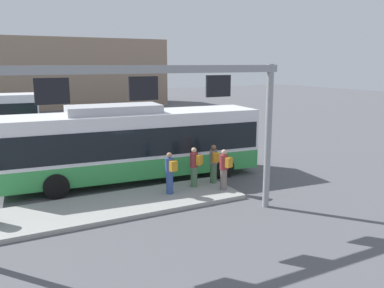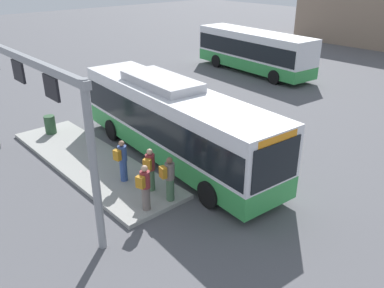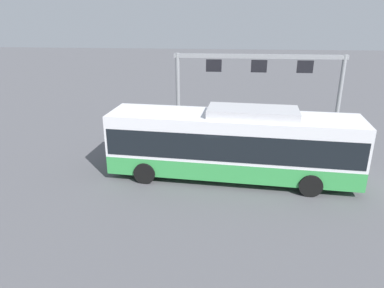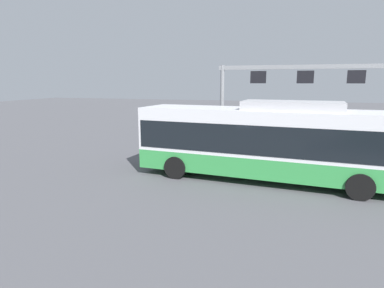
% 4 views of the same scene
% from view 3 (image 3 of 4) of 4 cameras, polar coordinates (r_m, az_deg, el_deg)
% --- Properties ---
extents(ground_plane, '(120.00, 120.00, 0.00)m').
position_cam_3_polar(ground_plane, '(17.35, 6.15, -5.33)').
color(ground_plane, '#56565B').
extents(platform_curb, '(10.00, 2.80, 0.16)m').
position_cam_3_polar(platform_curb, '(20.19, 11.67, -1.58)').
color(platform_curb, '#9E9E99').
rests_on(platform_curb, ground).
extents(bus_main, '(11.53, 3.46, 3.46)m').
position_cam_3_polar(bus_main, '(16.64, 6.41, 0.30)').
color(bus_main, green).
rests_on(bus_main, ground).
extents(person_boarding, '(0.39, 0.56, 1.67)m').
position_cam_3_polar(person_boarding, '(19.32, -1.86, 0.91)').
color(person_boarding, '#476B4C').
rests_on(person_boarding, platform_curb).
extents(person_waiting_near, '(0.54, 0.61, 1.67)m').
position_cam_3_polar(person_waiting_near, '(19.32, 1.05, 0.91)').
color(person_waiting_near, '#476B4C').
rests_on(person_waiting_near, platform_curb).
extents(person_waiting_mid, '(0.46, 0.59, 1.67)m').
position_cam_3_polar(person_waiting_mid, '(20.22, -1.32, 1.82)').
color(person_waiting_mid, slate).
rests_on(person_waiting_mid, platform_curb).
extents(person_waiting_far, '(0.41, 0.57, 1.67)m').
position_cam_3_polar(person_waiting_far, '(19.61, 4.85, 1.15)').
color(person_waiting_far, '#334C8C').
rests_on(person_waiting_far, platform_curb).
extents(platform_sign_gantry, '(9.78, 0.24, 5.20)m').
position_cam_3_polar(platform_sign_gantry, '(21.47, 10.44, 10.12)').
color(platform_sign_gantry, gray).
rests_on(platform_sign_gantry, ground).
extents(trash_bin, '(0.52, 0.52, 0.90)m').
position_cam_3_polar(trash_bin, '(20.85, 22.60, -0.51)').
color(trash_bin, '#2D5133').
rests_on(trash_bin, platform_curb).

